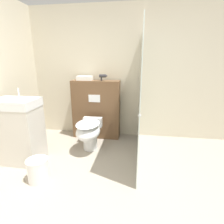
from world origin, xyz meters
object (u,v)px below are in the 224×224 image
(sink_vanity, at_px, (19,131))
(hair_drier, at_px, (103,76))
(toilet, at_px, (89,132))
(waste_bin, at_px, (38,170))

(sink_vanity, bearing_deg, hair_drier, 43.96)
(toilet, bearing_deg, hair_drier, 76.19)
(toilet, xyz_separation_m, sink_vanity, (-0.94, -0.47, 0.16))
(toilet, xyz_separation_m, waste_bin, (-0.44, -0.88, -0.18))
(waste_bin, bearing_deg, hair_drier, 68.24)
(waste_bin, bearing_deg, toilet, 63.42)
(toilet, bearing_deg, sink_vanity, -153.65)
(sink_vanity, xyz_separation_m, waste_bin, (0.50, -0.41, -0.34))
(sink_vanity, bearing_deg, toilet, 26.35)
(sink_vanity, xyz_separation_m, hair_drier, (1.08, 1.05, 0.73))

